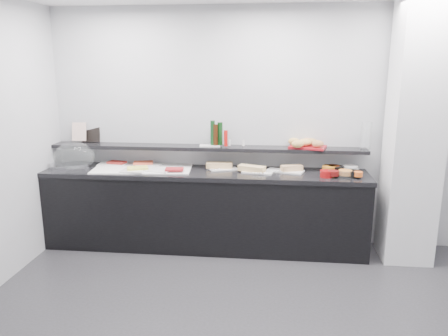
# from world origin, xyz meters

# --- Properties ---
(back_wall) EXTENTS (5.00, 0.02, 2.70)m
(back_wall) POSITION_xyz_m (0.00, 2.00, 1.35)
(back_wall) COLOR #B5B8BD
(back_wall) RESTS_ON ground
(column) EXTENTS (0.50, 0.50, 2.70)m
(column) POSITION_xyz_m (1.50, 1.65, 1.35)
(column) COLOR white
(column) RESTS_ON ground
(buffet_cabinet) EXTENTS (3.60, 0.60, 0.85)m
(buffet_cabinet) POSITION_xyz_m (-0.70, 1.70, 0.42)
(buffet_cabinet) COLOR black
(buffet_cabinet) RESTS_ON ground
(counter_top) EXTENTS (3.62, 0.62, 0.05)m
(counter_top) POSITION_xyz_m (-0.70, 1.70, 0.88)
(counter_top) COLOR black
(counter_top) RESTS_ON buffet_cabinet
(wall_shelf) EXTENTS (3.60, 0.25, 0.04)m
(wall_shelf) POSITION_xyz_m (-0.70, 1.88, 1.13)
(wall_shelf) COLOR black
(wall_shelf) RESTS_ON back_wall
(cloche_base) EXTENTS (0.49, 0.42, 0.04)m
(cloche_base) POSITION_xyz_m (-2.29, 1.73, 0.92)
(cloche_base) COLOR #A9ACB0
(cloche_base) RESTS_ON counter_top
(cloche_dome) EXTENTS (0.55, 0.47, 0.34)m
(cloche_dome) POSITION_xyz_m (-2.21, 1.72, 1.03)
(cloche_dome) COLOR white
(cloche_dome) RESTS_ON cloche_base
(linen_runner) EXTENTS (1.14, 0.62, 0.01)m
(linen_runner) POSITION_xyz_m (-1.41, 1.71, 0.91)
(linen_runner) COLOR white
(linen_runner) RESTS_ON counter_top
(platter_meat_a) EXTENTS (0.33, 0.23, 0.01)m
(platter_meat_a) POSITION_xyz_m (-1.81, 1.83, 0.92)
(platter_meat_a) COLOR white
(platter_meat_a) RESTS_ON linen_runner
(food_meat_a) EXTENTS (0.22, 0.17, 0.02)m
(food_meat_a) POSITION_xyz_m (-1.76, 1.84, 0.94)
(food_meat_a) COLOR maroon
(food_meat_a) RESTS_ON platter_meat_a
(platter_salmon) EXTENTS (0.30, 0.23, 0.01)m
(platter_salmon) POSITION_xyz_m (-1.37, 1.83, 0.92)
(platter_salmon) COLOR white
(platter_salmon) RESTS_ON linen_runner
(food_salmon) EXTENTS (0.25, 0.19, 0.02)m
(food_salmon) POSITION_xyz_m (-1.44, 1.85, 0.94)
(food_salmon) COLOR #E84E2F
(food_salmon) RESTS_ON platter_salmon
(platter_cheese) EXTENTS (0.27, 0.19, 0.01)m
(platter_cheese) POSITION_xyz_m (-1.46, 1.53, 0.92)
(platter_cheese) COLOR white
(platter_cheese) RESTS_ON linen_runner
(food_cheese) EXTENTS (0.26, 0.22, 0.02)m
(food_cheese) POSITION_xyz_m (-1.43, 1.59, 0.94)
(food_cheese) COLOR #E6E459
(food_cheese) RESTS_ON platter_cheese
(platter_meat_b) EXTENTS (0.30, 0.23, 0.01)m
(platter_meat_b) POSITION_xyz_m (-1.20, 1.59, 0.92)
(platter_meat_b) COLOR white
(platter_meat_b) RESTS_ON linen_runner
(food_meat_b) EXTENTS (0.21, 0.15, 0.02)m
(food_meat_b) POSITION_xyz_m (-1.01, 1.58, 0.94)
(food_meat_b) COLOR maroon
(food_meat_b) RESTS_ON platter_meat_b
(sandwich_plate_left) EXTENTS (0.33, 0.23, 0.01)m
(sandwich_plate_left) POSITION_xyz_m (-0.49, 1.78, 0.91)
(sandwich_plate_left) COLOR white
(sandwich_plate_left) RESTS_ON counter_top
(sandwich_food_left) EXTENTS (0.30, 0.14, 0.06)m
(sandwich_food_left) POSITION_xyz_m (-0.54, 1.81, 0.94)
(sandwich_food_left) COLOR tan
(sandwich_food_left) RESTS_ON sandwich_plate_left
(tongs_left) EXTENTS (0.14, 0.10, 0.01)m
(tongs_left) POSITION_xyz_m (-0.59, 1.71, 0.92)
(tongs_left) COLOR #B6B8BD
(tongs_left) RESTS_ON sandwich_plate_left
(sandwich_plate_mid) EXTENTS (0.36, 0.21, 0.01)m
(sandwich_plate_mid) POSITION_xyz_m (-0.10, 1.67, 0.91)
(sandwich_plate_mid) COLOR white
(sandwich_plate_mid) RESTS_ON counter_top
(sandwich_food_mid) EXTENTS (0.32, 0.21, 0.06)m
(sandwich_food_mid) POSITION_xyz_m (-0.17, 1.69, 0.94)
(sandwich_food_mid) COLOR #E1BA76
(sandwich_food_mid) RESTS_ON sandwich_plate_mid
(tongs_mid) EXTENTS (0.16, 0.02, 0.01)m
(tongs_mid) POSITION_xyz_m (-0.08, 1.59, 0.92)
(tongs_mid) COLOR silver
(tongs_mid) RESTS_ON sandwich_plate_mid
(sandwich_plate_right) EXTENTS (0.43, 0.28, 0.01)m
(sandwich_plate_right) POSITION_xyz_m (0.20, 1.76, 0.91)
(sandwich_plate_right) COLOR white
(sandwich_plate_right) RESTS_ON counter_top
(sandwich_food_right) EXTENTS (0.25, 0.16, 0.06)m
(sandwich_food_right) POSITION_xyz_m (0.27, 1.76, 0.94)
(sandwich_food_right) COLOR tan
(sandwich_food_right) RESTS_ON sandwich_plate_right
(tongs_right) EXTENTS (0.15, 0.06, 0.01)m
(tongs_right) POSITION_xyz_m (0.14, 1.70, 0.92)
(tongs_right) COLOR #ADB0B4
(tongs_right) RESTS_ON sandwich_plate_right
(bowl_glass_fruit) EXTENTS (0.19, 0.19, 0.07)m
(bowl_glass_fruit) POSITION_xyz_m (0.70, 1.82, 0.94)
(bowl_glass_fruit) COLOR white
(bowl_glass_fruit) RESTS_ON counter_top
(fill_glass_fruit) EXTENTS (0.15, 0.15, 0.05)m
(fill_glass_fruit) POSITION_xyz_m (0.68, 1.78, 0.95)
(fill_glass_fruit) COLOR orange
(fill_glass_fruit) RESTS_ON bowl_glass_fruit
(bowl_black_jam) EXTENTS (0.18, 0.18, 0.07)m
(bowl_black_jam) POSITION_xyz_m (0.77, 1.79, 0.94)
(bowl_black_jam) COLOR black
(bowl_black_jam) RESTS_ON counter_top
(fill_black_jam) EXTENTS (0.14, 0.14, 0.05)m
(fill_black_jam) POSITION_xyz_m (0.73, 1.82, 0.95)
(fill_black_jam) COLOR #531F0B
(fill_black_jam) RESTS_ON bowl_black_jam
(bowl_glass_cream) EXTENTS (0.22, 0.22, 0.07)m
(bowl_glass_cream) POSITION_xyz_m (0.92, 1.79, 0.94)
(bowl_glass_cream) COLOR white
(bowl_glass_cream) RESTS_ON counter_top
(fill_glass_cream) EXTENTS (0.20, 0.20, 0.05)m
(fill_glass_cream) POSITION_xyz_m (0.92, 1.83, 0.95)
(fill_glass_cream) COLOR white
(fill_glass_cream) RESTS_ON bowl_glass_cream
(bowl_red_jam) EXTENTS (0.17, 0.17, 0.07)m
(bowl_red_jam) POSITION_xyz_m (0.63, 1.57, 0.94)
(bowl_red_jam) COLOR maroon
(bowl_red_jam) RESTS_ON counter_top
(fill_red_jam) EXTENTS (0.14, 0.14, 0.05)m
(fill_red_jam) POSITION_xyz_m (0.70, 1.56, 0.95)
(fill_red_jam) COLOR #590D0C
(fill_red_jam) RESTS_ON bowl_red_jam
(bowl_glass_salmon) EXTENTS (0.19, 0.19, 0.07)m
(bowl_glass_salmon) POSITION_xyz_m (0.81, 1.56, 0.94)
(bowl_glass_salmon) COLOR white
(bowl_glass_salmon) RESTS_ON counter_top
(fill_glass_salmon) EXTENTS (0.15, 0.15, 0.05)m
(fill_glass_salmon) POSITION_xyz_m (0.83, 1.61, 0.95)
(fill_glass_salmon) COLOR #CB7B31
(fill_glass_salmon) RESTS_ON bowl_glass_salmon
(bowl_black_fruit) EXTENTS (0.17, 0.17, 0.07)m
(bowl_black_fruit) POSITION_xyz_m (0.92, 1.60, 0.94)
(bowl_black_fruit) COLOR black
(bowl_black_fruit) RESTS_ON counter_top
(fill_black_fruit) EXTENTS (0.11, 0.11, 0.05)m
(fill_black_fruit) POSITION_xyz_m (0.95, 1.55, 0.95)
(fill_black_fruit) COLOR #D2581C
(fill_black_fruit) RESTS_ON bowl_black_fruit
(framed_print) EXTENTS (0.22, 0.08, 0.26)m
(framed_print) POSITION_xyz_m (-2.11, 2.00, 1.28)
(framed_print) COLOR black
(framed_print) RESTS_ON wall_shelf
(print_art) EXTENTS (0.17, 0.06, 0.22)m
(print_art) POSITION_xyz_m (-2.24, 1.95, 1.28)
(print_art) COLOR beige
(print_art) RESTS_ON framed_print
(condiment_tray) EXTENTS (0.25, 0.17, 0.01)m
(condiment_tray) POSITION_xyz_m (-0.66, 1.88, 1.16)
(condiment_tray) COLOR silver
(condiment_tray) RESTS_ON wall_shelf
(bottle_green_a) EXTENTS (0.07, 0.07, 0.26)m
(bottle_green_a) POSITION_xyz_m (-0.54, 1.90, 1.29)
(bottle_green_a) COLOR #0E3410
(bottle_green_a) RESTS_ON condiment_tray
(bottle_brown) EXTENTS (0.07, 0.07, 0.24)m
(bottle_brown) POSITION_xyz_m (-0.59, 1.88, 1.28)
(bottle_brown) COLOR #341909
(bottle_brown) RESTS_ON condiment_tray
(bottle_green_b) EXTENTS (0.05, 0.05, 0.28)m
(bottle_green_b) POSITION_xyz_m (-0.63, 1.88, 1.30)
(bottle_green_b) COLOR black
(bottle_green_b) RESTS_ON condiment_tray
(bottle_hot) EXTENTS (0.05, 0.05, 0.18)m
(bottle_hot) POSITION_xyz_m (-0.47, 1.83, 1.25)
(bottle_hot) COLOR #BA110D
(bottle_hot) RESTS_ON condiment_tray
(shaker_salt) EXTENTS (0.04, 0.04, 0.07)m
(shaker_salt) POSITION_xyz_m (-0.43, 1.86, 1.20)
(shaker_salt) COLOR white
(shaker_salt) RESTS_ON condiment_tray
(shaker_pepper) EXTENTS (0.04, 0.04, 0.07)m
(shaker_pepper) POSITION_xyz_m (-0.27, 1.87, 1.20)
(shaker_pepper) COLOR white
(shaker_pepper) RESTS_ON condiment_tray
(bread_tray) EXTENTS (0.45, 0.37, 0.02)m
(bread_tray) POSITION_xyz_m (0.44, 1.90, 1.16)
(bread_tray) COLOR maroon
(bread_tray) RESTS_ON wall_shelf
(bread_roll_nw) EXTENTS (0.13, 0.08, 0.08)m
(bread_roll_nw) POSITION_xyz_m (0.29, 1.95, 1.21)
(bread_roll_nw) COLOR tan
(bread_roll_nw) RESTS_ON bread_tray
(bread_roll_n) EXTENTS (0.16, 0.11, 0.08)m
(bread_roll_n) POSITION_xyz_m (0.48, 1.95, 1.21)
(bread_roll_n) COLOR #B07F43
(bread_roll_n) RESTS_ON bread_tray
(bread_roll_ne) EXTENTS (0.16, 0.12, 0.08)m
(bread_roll_ne) POSITION_xyz_m (0.44, 1.95, 1.21)
(bread_roll_ne) COLOR #D88452
(bread_roll_ne) RESTS_ON bread_tray
(bread_roll_s) EXTENTS (0.15, 0.11, 0.08)m
(bread_roll_s) POSITION_xyz_m (0.33, 1.78, 1.21)
(bread_roll_s) COLOR tan
(bread_roll_s) RESTS_ON bread_tray
(bread_roll_se) EXTENTS (0.13, 0.08, 0.08)m
(bread_roll_se) POSITION_xyz_m (0.55, 1.81, 1.21)
(bread_roll_se) COLOR #AB7141
(bread_roll_se) RESTS_ON bread_tray
(bread_roll_midw) EXTENTS (0.17, 0.11, 0.08)m
(bread_roll_midw) POSITION_xyz_m (0.40, 1.88, 1.21)
(bread_roll_midw) COLOR tan
(bread_roll_midw) RESTS_ON bread_tray
(bread_roll_mide) EXTENTS (0.14, 0.11, 0.08)m
(bread_roll_mide) POSITION_xyz_m (0.40, 1.90, 1.21)
(bread_roll_mide) COLOR #BA8F47
(bread_roll_mide) RESTS_ON bread_tray
(carafe) EXTENTS (0.14, 0.14, 0.30)m
(carafe) POSITION_xyz_m (1.07, 1.89, 1.30)
(carafe) COLOR white
(carafe) RESTS_ON wall_shelf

